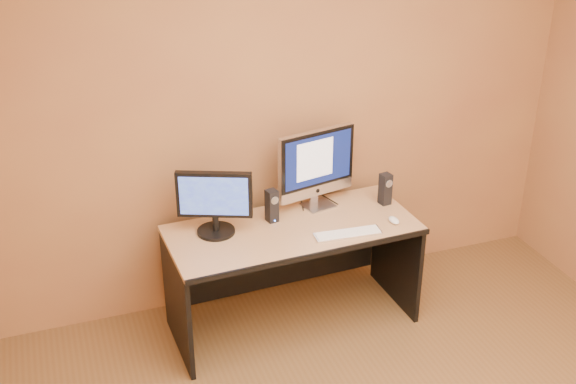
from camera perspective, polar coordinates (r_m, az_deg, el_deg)
name	(u,v)px	position (r m, az deg, el deg)	size (l,w,h in m)	color
walls	(441,274)	(2.92, 12.01, -6.37)	(4.00, 4.00, 2.60)	olive
desk	(293,276)	(4.58, 0.37, -6.68)	(1.52, 0.67, 0.70)	tan
imac	(319,169)	(4.54, 2.45, 1.82)	(0.54, 0.20, 0.52)	#BCBCC1
second_monitor	(215,203)	(4.27, -5.82, -0.88)	(0.46, 0.23, 0.40)	black
speaker_left	(272,206)	(4.43, -1.29, -1.09)	(0.06, 0.07, 0.21)	black
speaker_right	(385,189)	(4.67, 7.69, 0.24)	(0.06, 0.07, 0.21)	black
keyboard	(348,233)	(4.33, 4.76, -3.28)	(0.41, 0.11, 0.02)	silver
mouse	(394,220)	(4.49, 8.37, -2.21)	(0.06, 0.10, 0.03)	white
cable_a	(328,198)	(4.74, 3.17, -0.51)	(0.01, 0.01, 0.21)	black
cable_b	(302,204)	(4.66, 1.11, -0.97)	(0.01, 0.01, 0.17)	black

